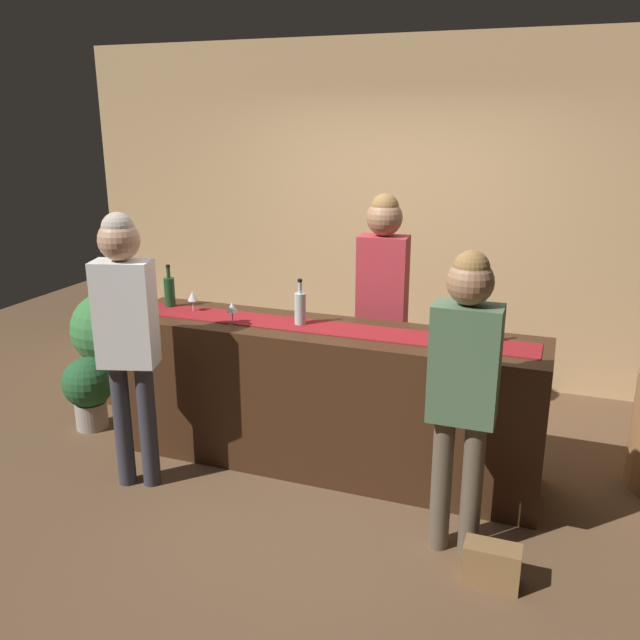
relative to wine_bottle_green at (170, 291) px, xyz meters
The scene contains 15 objects.
ground_plane 1.61m from the wine_bottle_green, ahead, with size 10.00×10.00×0.00m, color brown.
back_wall 2.20m from the wine_bottle_green, 56.74° to the left, with size 6.00×0.12×2.90m, color tan.
bar_counter 1.33m from the wine_bottle_green, ahead, with size 2.78×0.60×0.97m, color #3D2314.
counter_runner_cloth 1.20m from the wine_bottle_green, ahead, with size 2.64×0.28×0.01m, color maroon.
wine_bottle_green is the anchor object (origin of this frame).
wine_bottle_clear 1.02m from the wine_bottle_green, ahead, with size 0.07×0.07×0.30m.
wine_bottle_amber 2.14m from the wine_bottle_green, ahead, with size 0.07×0.07×0.30m.
wine_glass_near_customer 0.63m from the wine_bottle_green, 18.76° to the right, with size 0.07×0.07×0.14m.
wine_glass_mid_counter 0.22m from the wine_bottle_green, 13.25° to the right, with size 0.07×0.07×0.14m.
bartender 1.49m from the wine_bottle_green, 19.26° to the left, with size 0.35×0.25×1.76m.
customer_sipping 2.28m from the wine_bottle_green, 18.37° to the right, with size 0.34×0.23×1.65m.
customer_browsing 0.74m from the wine_bottle_green, 77.49° to the right, with size 0.38×0.29×1.74m.
potted_plant_tall 1.09m from the wine_bottle_green, 155.79° to the left, with size 0.62×0.62×0.90m.
potted_plant_small 1.01m from the wine_bottle_green, 165.10° to the right, with size 0.38×0.38×0.56m.
handbag 2.74m from the wine_bottle_green, 21.44° to the right, with size 0.28×0.14×0.22m, color olive.
Camera 1 is at (1.37, -3.79, 2.25)m, focal length 37.31 mm.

